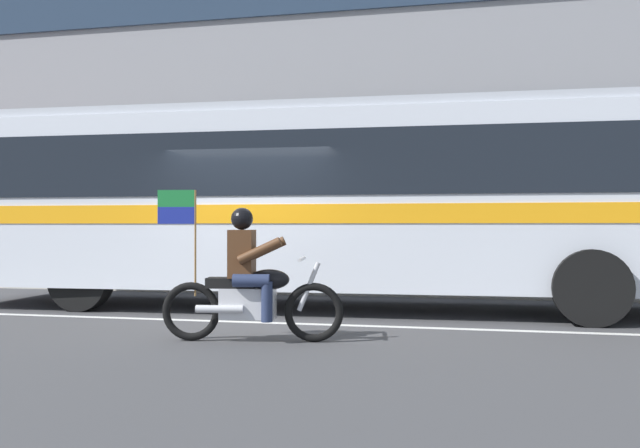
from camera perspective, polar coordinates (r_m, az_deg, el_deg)
The scene contains 7 objects.
ground_plane at distance 10.25m, azimuth -6.00°, elevation -7.74°, with size 60.00×60.00×0.00m, color #3D3D3F.
sidewalk_curb at distance 15.13m, azimuth 0.17°, elevation -5.01°, with size 28.00×3.80×0.15m, color #B7B2A8.
lane_center_stripe at distance 9.68m, azimuth -7.14°, elevation -8.16°, with size 26.60×0.14×0.01m, color silver.
office_building_facade at distance 17.77m, azimuth 1.79°, elevation 12.73°, with size 28.00×0.89×10.62m.
transit_bus at distance 11.02m, azimuth 2.09°, elevation 2.61°, with size 13.14×3.03×3.22m.
motorcycle_with_rider at distance 7.98m, azimuth -5.93°, elevation -5.08°, with size 2.18×0.70×1.78m.
fire_hydrant at distance 13.85m, azimuth 14.93°, elevation -3.61°, with size 0.22×0.30×0.75m.
Camera 1 is at (3.23, -9.63, 1.35)m, focal length 37.97 mm.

